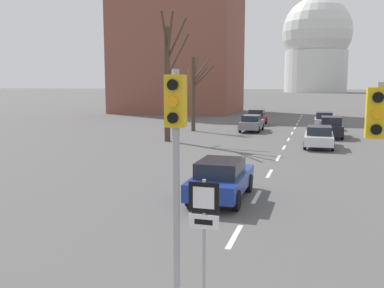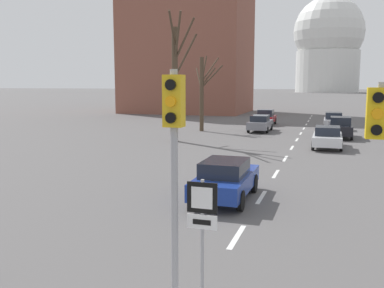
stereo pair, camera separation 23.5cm
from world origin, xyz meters
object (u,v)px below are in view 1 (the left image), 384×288
sedan_near_left (221,178)px  sedan_mid_centre (257,117)px  sedan_far_left (252,123)px  traffic_signal_centre_tall (176,143)px  sedan_near_right (319,137)px  sedan_distant_centre (331,127)px  sedan_far_right (324,121)px  route_sign_post (204,220)px

sedan_near_left → sedan_mid_centre: bearing=95.4°
sedan_near_left → sedan_far_left: 23.89m
traffic_signal_centre_tall → sedan_near_right: bearing=83.3°
sedan_near_left → sedan_distant_centre: (4.43, 20.99, 0.07)m
traffic_signal_centre_tall → sedan_far_left: size_ratio=1.00×
sedan_mid_centre → sedan_distant_centre: (7.29, -9.37, 0.05)m
traffic_signal_centre_tall → sedan_near_left: traffic_signal_centre_tall is taller
sedan_near_left → sedan_mid_centre: 30.50m
sedan_near_right → sedan_distant_centre: (0.93, 6.15, 0.11)m
sedan_far_left → sedan_far_right: (6.38, 3.90, 0.06)m
route_sign_post → sedan_near_left: (-1.33, 7.57, -0.89)m
route_sign_post → sedan_far_left: 31.57m
sedan_near_left → sedan_far_left: size_ratio=0.96×
route_sign_post → sedan_far_left: (-3.76, 31.33, -0.92)m
sedan_near_right → sedan_near_left: bearing=-103.3°
sedan_mid_centre → sedan_far_right: 7.33m
route_sign_post → sedan_far_left: size_ratio=0.54×
sedan_near_left → sedan_far_right: (3.95, 27.66, 0.03)m
sedan_near_left → sedan_far_right: 27.95m
traffic_signal_centre_tall → sedan_distant_centre: traffic_signal_centre_tall is taller
sedan_near_right → sedan_distant_centre: size_ratio=0.99×
sedan_near_left → sedan_near_right: sedan_near_left is taller
traffic_signal_centre_tall → sedan_near_right: size_ratio=1.02×
route_sign_post → sedan_distant_centre: bearing=83.8°
traffic_signal_centre_tall → sedan_mid_centre: (-3.70, 38.13, -2.37)m
sedan_distant_centre → traffic_signal_centre_tall: bearing=-97.1°
sedan_mid_centre → sedan_distant_centre: bearing=-52.1°
traffic_signal_centre_tall → sedan_near_right: (2.66, 22.61, -2.43)m
sedan_mid_centre → route_sign_post: bearing=-83.7°
sedan_near_right → sedan_distant_centre: 6.22m
sedan_near_right → sedan_far_left: (-5.93, 8.92, 0.01)m
route_sign_post → sedan_far_left: bearing=96.8°
route_sign_post → sedan_near_left: bearing=100.0°
sedan_near_left → sedan_far_right: sedan_far_right is taller
sedan_far_left → traffic_signal_centre_tall: bearing=-84.1°
sedan_mid_centre → sedan_distant_centre: size_ratio=0.86×
sedan_mid_centre → sedan_distant_centre: 11.87m
traffic_signal_centre_tall → sedan_near_right: traffic_signal_centre_tall is taller
sedan_near_left → sedan_distant_centre: bearing=78.1°
sedan_near_left → sedan_near_right: (3.50, 14.84, -0.04)m
traffic_signal_centre_tall → sedan_near_left: 8.17m
route_sign_post → sedan_mid_centre: route_sign_post is taller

